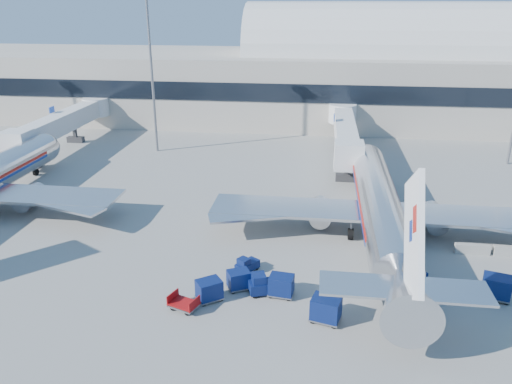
# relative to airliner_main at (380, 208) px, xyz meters

# --- Properties ---
(ground) EXTENTS (260.00, 260.00, 0.00)m
(ground) POSITION_rel_airliner_main_xyz_m (-10.00, -4.51, -2.93)
(ground) COLOR gray
(ground) RESTS_ON ground
(terminal) EXTENTS (170.00, 28.15, 21.00)m
(terminal) POSITION_rel_airliner_main_xyz_m (-23.60, 51.46, 4.60)
(terminal) COLOR #B2AA9E
(terminal) RESTS_ON ground
(airliner_main) EXTENTS (32.00, 37.26, 12.07)m
(airliner_main) POSITION_rel_airliner_main_xyz_m (0.00, 0.00, 0.00)
(airliner_main) COLOR silver
(airliner_main) RESTS_ON ground
(jetbridge_near) EXTENTS (4.40, 27.50, 6.25)m
(jetbridge_near) POSITION_rel_airliner_main_xyz_m (-2.40, 26.30, 1.00)
(jetbridge_near) COLOR silver
(jetbridge_near) RESTS_ON ground
(jetbridge_mid) EXTENTS (4.40, 27.50, 6.25)m
(jetbridge_mid) POSITION_rel_airliner_main_xyz_m (-44.40, 26.30, 1.00)
(jetbridge_mid) COLOR silver
(jetbridge_mid) RESTS_ON ground
(mast_west) EXTENTS (2.00, 1.20, 22.60)m
(mast_west) POSITION_rel_airliner_main_xyz_m (-30.00, 25.49, 11.87)
(mast_west) COLOR slate
(mast_west) RESTS_ON ground
(barrier_near) EXTENTS (3.00, 0.55, 0.90)m
(barrier_near) POSITION_rel_airliner_main_xyz_m (8.00, -2.51, -2.48)
(barrier_near) COLOR #9E9E96
(barrier_near) RESTS_ON ground
(barrier_mid) EXTENTS (3.00, 0.55, 0.90)m
(barrier_mid) POSITION_rel_airliner_main_xyz_m (11.30, -2.51, -2.48)
(barrier_mid) COLOR #9E9E96
(barrier_mid) RESTS_ON ground
(tug_lead) EXTENTS (2.87, 2.04, 1.69)m
(tug_lead) POSITION_rel_airliner_main_xyz_m (-9.58, -11.30, -2.16)
(tug_lead) COLOR #091646
(tug_lead) RESTS_ON ground
(tug_right) EXTENTS (2.74, 2.70, 1.67)m
(tug_right) POSITION_rel_airliner_main_xyz_m (2.37, -9.90, -2.16)
(tug_right) COLOR #091646
(tug_right) RESTS_ON ground
(tug_left) EXTENTS (2.02, 2.27, 1.34)m
(tug_left) POSITION_rel_airliner_main_xyz_m (-11.44, -8.20, -2.32)
(tug_left) COLOR #091646
(tug_left) RESTS_ON ground
(cart_train_a) EXTENTS (2.07, 1.69, 1.67)m
(cart_train_a) POSITION_rel_airliner_main_xyz_m (-8.29, -11.46, -2.03)
(cart_train_a) COLOR #091646
(cart_train_a) RESTS_ON ground
(cart_train_b) EXTENTS (2.16, 1.99, 1.54)m
(cart_train_b) POSITION_rel_airliner_main_xyz_m (-11.65, -10.92, -2.11)
(cart_train_b) COLOR #091646
(cart_train_b) RESTS_ON ground
(cart_train_c) EXTENTS (2.36, 2.25, 1.65)m
(cart_train_c) POSITION_rel_airliner_main_xyz_m (-13.59, -12.76, -2.05)
(cart_train_c) COLOR #091646
(cart_train_c) RESTS_ON ground
(cart_solo_near) EXTENTS (2.42, 2.07, 1.83)m
(cart_solo_near) POSITION_rel_airliner_main_xyz_m (-4.93, -14.29, -1.95)
(cart_solo_near) COLOR #091646
(cart_solo_near) RESTS_ON ground
(cart_solo_far) EXTENTS (2.43, 2.09, 1.83)m
(cart_solo_far) POSITION_rel_airliner_main_xyz_m (7.79, -9.73, -1.95)
(cart_solo_far) COLOR #091646
(cart_solo_far) RESTS_ON ground
(cart_open_red) EXTENTS (2.41, 2.06, 0.55)m
(cart_open_red) POSITION_rel_airliner_main_xyz_m (-15.16, -14.18, -2.54)
(cart_open_red) COLOR slate
(cart_open_red) RESTS_ON ground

